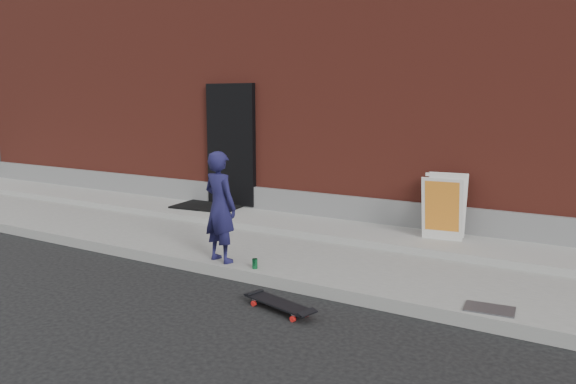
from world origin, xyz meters
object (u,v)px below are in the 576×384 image
Objects in this scene: child at (220,207)px; pizza_sign at (444,206)px; skateboard at (279,304)px; soda_can at (255,264)px.

child is 1.53× the size of pizza_sign.
skateboard is 1.11m from soda_can.
pizza_sign is at bearing -122.56° from child.
child is 0.87m from soda_can.
soda_can reaches higher than skateboard.
skateboard is 0.97× the size of pizza_sign.
pizza_sign is at bearing 74.28° from skateboard.
pizza_sign is at bearing 54.39° from soda_can.
pizza_sign is (2.26, 2.31, -0.15)m from child.
child is at bearing 175.36° from soda_can.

